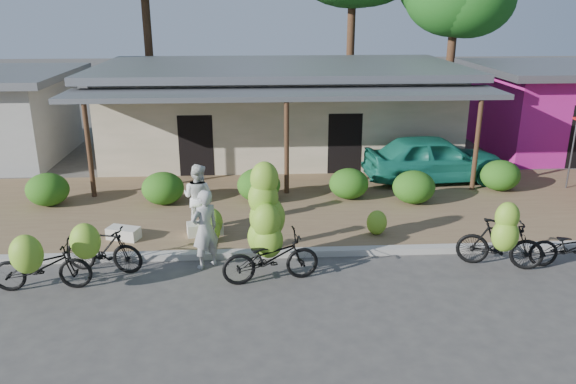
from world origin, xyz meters
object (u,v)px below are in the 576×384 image
bike_far_right (573,247)px  bystander (198,197)px  bike_far_left (39,264)px  vendor (205,229)px  bike_right (501,240)px  sack_far (124,233)px  bike_left (100,248)px  bike_center (268,236)px  sack_near (205,228)px  teal_van (434,158)px

bike_far_right → bystander: size_ratio=1.12×
bike_far_left → vendor: size_ratio=1.11×
bike_right → sack_far: (-8.36, 1.87, -0.43)m
bike_left → bike_center: (3.51, -0.26, 0.30)m
bike_far_right → sack_far: bike_far_right is taller
bike_left → bike_center: bike_center is taller
sack_near → bike_far_right: bearing=-14.1°
bike_far_right → sack_near: bike_far_right is taller
bike_far_left → bike_center: bike_center is taller
bike_far_right → bike_center: bearing=98.5°
bike_right → sack_near: size_ratio=2.21×
bike_center → sack_far: 3.94m
bike_right → bystander: bearing=89.4°
bike_far_left → teal_van: 11.71m
bike_far_left → bike_left: bearing=-58.2°
bike_center → bystander: 2.90m
bike_center → vendor: bike_center is taller
bike_right → sack_near: bearing=91.7°
bike_far_left → bike_center: size_ratio=0.81×
bike_right → bike_far_right: size_ratio=1.00×
sack_near → vendor: 1.67m
bike_left → sack_far: bike_left is taller
bike_left → teal_van: bearing=-44.5°
bike_right → bystander: size_ratio=1.12×
sack_near → bike_far_left: bearing=-140.8°
bike_left → bystander: bystander is taller
bike_far_left → bike_left: bike_far_left is taller
bike_far_right → bike_far_left: bearing=100.6°
bike_far_left → bike_far_right: (11.06, 0.44, -0.12)m
bike_right → teal_van: size_ratio=0.43×
bike_center → sack_far: bearing=51.0°
bike_left → bike_center: bearing=-81.4°
bike_right → vendor: (-6.29, 0.49, 0.20)m
bike_left → sack_near: bearing=-35.9°
bike_center → bike_far_right: size_ratio=1.29×
bike_far_left → bike_right: (9.46, 0.43, 0.09)m
bike_left → bystander: bearing=-28.4°
bike_far_right → bike_left: bearing=97.0°
bike_center → vendor: size_ratio=1.37×
teal_van → bike_far_right: bearing=-173.1°
sack_far → bike_far_right: bearing=-10.6°
bike_center → teal_van: bearing=-52.0°
bike_far_right → bystander: bearing=82.2°
sack_far → teal_van: size_ratio=0.17×
bike_far_right → bike_right: bearing=98.8°
bike_left → bike_far_right: size_ratio=0.96×
sack_far → bystander: size_ratio=0.45×
vendor → teal_van: (6.66, 5.45, -0.02)m
sack_far → bystander: bearing=16.4°
bike_right → bike_far_right: 1.62m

